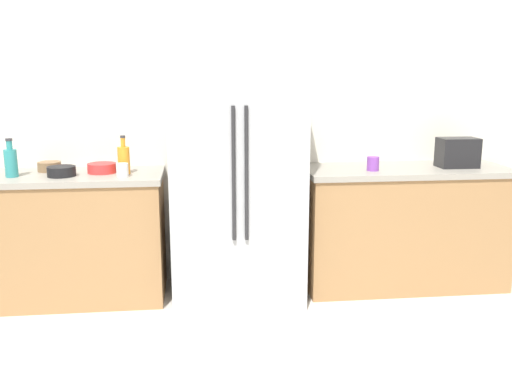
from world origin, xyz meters
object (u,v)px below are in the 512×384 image
Objects in this scene: bowl_c at (49,166)px; bottle_a at (124,159)px; bottle_b at (11,162)px; bowl_a at (61,171)px; refrigerator at (236,165)px; cup_b at (373,164)px; bowl_b at (102,168)px; cup_a at (122,170)px; toaster at (458,153)px.

bottle_a is at bearing -16.68° from bowl_c.
bowl_a is at bearing -2.08° from bottle_b.
bottle_a reaches higher than bottle_b.
bottle_b is (-1.48, 0.00, 0.05)m from refrigerator.
cup_b reaches higher than bowl_b.
bowl_b is (-0.16, 0.16, -0.01)m from cup_a.
refrigerator reaches higher than bottle_b.
refrigerator reaches higher than cup_a.
cup_b is (1.71, 0.04, 0.00)m from cup_a.
cup_a is at bearing -174.56° from refrigerator.
refrigerator is at bearing -178.45° from toaster.
bowl_c is (-1.28, 0.20, -0.02)m from refrigerator.
bowl_c is at bearing 174.27° from cup_b.
refrigerator is 1.61m from toaster.
refrigerator is 7.40× the size of bottle_b.
bowl_c is at bearing 164.18° from bowl_b.
toaster is 2.83× the size of cup_b.
bowl_c is (0.19, 0.19, -0.07)m from bottle_b.
cup_b is 0.50× the size of bowl_b.
refrigerator reaches higher than bottle_a.
toaster is 1.06× the size of bottle_a.
bottle_b is at bearing -171.09° from bowl_b.
bottle_b is at bearing -134.48° from bowl_c.
bottle_a is 1.66× the size of bowl_c.
bowl_c is at bearing 163.32° from bottle_a.
cup_b is 0.62× the size of bowl_c.
bottle_a reaches higher than toaster.
bowl_b is at bearing 8.91° from bottle_b.
cup_b is 0.53× the size of bowl_a.
bowl_a is (0.32, -0.01, -0.07)m from bottle_b.
bowl_a is at bearing -58.20° from bowl_c.
bowl_a is at bearing -173.28° from bottle_a.
refrigerator is 12.01× the size of bowl_c.
bottle_b is (-3.09, -0.04, -0.00)m from toaster.
bowl_b is (-0.16, 0.05, -0.07)m from bottle_a.
cup_a is 0.60m from bowl_c.
bottle_b is at bearing 179.86° from refrigerator.
refrigerator is 0.76m from bottle_a.
bowl_a is (-2.77, -0.05, -0.07)m from toaster.
cup_a is at bearing -46.19° from bowl_b.
bowl_a is (-0.40, 0.06, -0.01)m from cup_a.
bottle_a reaches higher than bowl_c.
cup_b is (0.96, -0.03, -0.00)m from refrigerator.
cup_a reaches higher than bowl_a.
bottle_a is at bearing 90.65° from cup_a.
cup_b is at bearing -2.21° from bottle_a.
bowl_a is at bearing -157.86° from bowl_b.
toaster is at bearing -3.06° from bowl_c.
refrigerator reaches higher than bowl_c.
cup_b is at bearing -3.64° from bowl_b.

